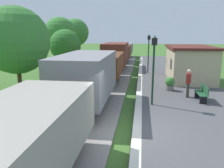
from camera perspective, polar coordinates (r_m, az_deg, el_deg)
name	(u,v)px	position (r m, az deg, el deg)	size (l,w,h in m)	color
ground_plane	(127,136)	(9.12, 3.88, -13.35)	(160.00, 160.00, 0.00)	#3D6628
platform_slab	(210,138)	(9.44, 24.17, -12.73)	(6.00, 60.00, 0.25)	#4C4C4F
platform_edge_stripe	(137,131)	(8.99, 6.50, -12.00)	(0.36, 60.00, 0.01)	silver
track_ballast	(69,131)	(9.53, -11.00, -11.95)	(3.80, 60.00, 0.12)	gray
rail_near	(86,129)	(9.28, -6.73, -11.62)	(0.07, 60.00, 0.14)	slate
rail_far	(53,127)	(9.72, -15.13, -10.82)	(0.07, 60.00, 0.14)	slate
freight_train	(111,60)	(21.15, -0.22, 6.15)	(2.50, 39.20, 2.72)	gray
station_hut	(189,63)	(19.30, 19.40, 5.18)	(3.50, 5.80, 2.78)	tan
bench_near_hut	(202,93)	(13.60, 22.34, -2.11)	(0.42, 1.50, 0.91)	#1E4C2D
person_waiting	(188,82)	(13.95, 19.18, 0.47)	(0.35, 0.44, 1.71)	#38332D
potted_planter	(170,83)	(15.38, 14.74, 0.13)	(0.64, 0.64, 0.92)	slate
lamp_post_near	(154,58)	(11.70, 10.78, 6.70)	(0.28, 0.28, 3.70)	#193823
lamp_post_far	(149,47)	(21.50, 9.49, 9.55)	(0.28, 0.28, 3.70)	#193823
tree_trackside_mid	(16,40)	(16.24, -23.65, 10.31)	(4.48, 4.48, 5.82)	#4C3823
tree_trackside_far	(65,45)	(21.18, -12.03, 9.79)	(2.90, 2.90, 4.41)	#4C3823
tree_field_left	(60,33)	(26.88, -13.31, 12.63)	(3.73, 3.73, 5.89)	#4C3823
tree_field_distant	(75,32)	(32.25, -9.52, 13.04)	(3.81, 3.81, 6.06)	#4C3823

